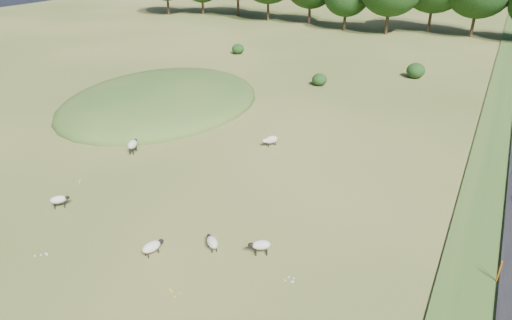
% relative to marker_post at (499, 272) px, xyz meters
% --- Properties ---
extents(ground, '(160.00, 160.00, 0.00)m').
position_rel_marker_post_xyz_m(ground, '(-15.91, 19.90, -0.60)').
color(ground, '#41561B').
rests_on(ground, ground).
extents(mound, '(16.00, 20.00, 4.00)m').
position_rel_marker_post_xyz_m(mound, '(-27.91, 11.90, -0.60)').
color(mound, '#33561E').
rests_on(mound, ground).
extents(shrubs, '(23.61, 9.29, 1.56)m').
position_rel_marker_post_xyz_m(shrubs, '(-17.10, 29.32, 0.10)').
color(shrubs, black).
rests_on(shrubs, ground).
extents(marker_post, '(0.06, 0.06, 1.20)m').
position_rel_marker_post_xyz_m(marker_post, '(0.00, 0.00, 0.00)').
color(marker_post, '#D8590C').
rests_on(marker_post, ground).
extents(sheep_0, '(0.77, 1.21, 0.67)m').
position_rel_marker_post_xyz_m(sheep_0, '(-14.41, -5.47, -0.18)').
color(sheep_0, beige).
rests_on(sheep_0, ground).
extents(sheep_1, '(0.98, 1.25, 0.71)m').
position_rel_marker_post_xyz_m(sheep_1, '(-15.06, 8.23, -0.15)').
color(sheep_1, beige).
rests_on(sheep_1, ground).
extents(sheep_2, '(1.05, 0.92, 0.62)m').
position_rel_marker_post_xyz_m(sheep_2, '(-12.15, -3.79, -0.21)').
color(sheep_2, beige).
rests_on(sheep_2, ground).
extents(sheep_3, '(1.07, 0.88, 0.77)m').
position_rel_marker_post_xyz_m(sheep_3, '(-9.91, -3.08, -0.06)').
color(sheep_3, beige).
rests_on(sheep_3, ground).
extents(sheep_4, '(0.93, 0.97, 0.74)m').
position_rel_marker_post_xyz_m(sheep_4, '(-21.57, -4.70, -0.08)').
color(sheep_4, beige).
rests_on(sheep_4, ground).
extents(sheep_5, '(0.89, 1.31, 0.91)m').
position_rel_marker_post_xyz_m(sheep_5, '(-22.90, 2.67, 0.04)').
color(sheep_5, beige).
rests_on(sheep_5, ground).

